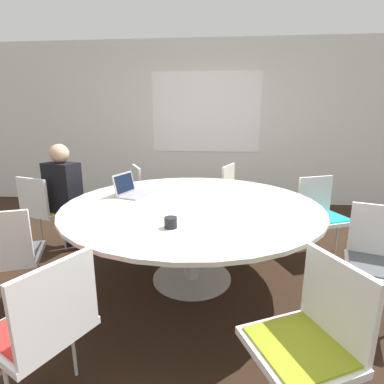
{
  "coord_description": "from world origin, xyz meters",
  "views": [
    {
      "loc": [
        0.23,
        -2.54,
        1.49
      ],
      "look_at": [
        0.0,
        0.0,
        0.85
      ],
      "focal_mm": 28.0,
      "sensor_mm": 36.0,
      "label": 1
    }
  ],
  "objects_px": {
    "person_0": "(64,190)",
    "chair_7": "(147,191)",
    "chair_4": "(380,256)",
    "coffee_cup": "(171,223)",
    "laptop": "(130,190)",
    "chair_0": "(44,206)",
    "chair_5": "(322,211)",
    "chair_3": "(311,333)",
    "chair_1": "(7,251)",
    "chair_6": "(237,191)",
    "chair_2": "(44,321)"
  },
  "relations": [
    {
      "from": "chair_3",
      "to": "chair_4",
      "type": "relative_size",
      "value": 1.0
    },
    {
      "from": "chair_3",
      "to": "coffee_cup",
      "type": "relative_size",
      "value": 9.64
    },
    {
      "from": "chair_4",
      "to": "person_0",
      "type": "relative_size",
      "value": 0.71
    },
    {
      "from": "chair_1",
      "to": "chair_4",
      "type": "distance_m",
      "value": 2.74
    },
    {
      "from": "chair_3",
      "to": "chair_4",
      "type": "height_order",
      "value": "same"
    },
    {
      "from": "chair_7",
      "to": "chair_2",
      "type": "bearing_deg",
      "value": -24.33
    },
    {
      "from": "person_0",
      "to": "laptop",
      "type": "relative_size",
      "value": 3.32
    },
    {
      "from": "chair_1",
      "to": "coffee_cup",
      "type": "height_order",
      "value": "chair_1"
    },
    {
      "from": "chair_1",
      "to": "chair_5",
      "type": "distance_m",
      "value": 2.94
    },
    {
      "from": "chair_4",
      "to": "coffee_cup",
      "type": "distance_m",
      "value": 1.53
    },
    {
      "from": "chair_2",
      "to": "coffee_cup",
      "type": "relative_size",
      "value": 9.64
    },
    {
      "from": "chair_3",
      "to": "laptop",
      "type": "bearing_deg",
      "value": 15.92
    },
    {
      "from": "chair_5",
      "to": "laptop",
      "type": "relative_size",
      "value": 2.36
    },
    {
      "from": "chair_2",
      "to": "chair_6",
      "type": "xyz_separation_m",
      "value": [
        1.09,
        2.73,
        0.0
      ]
    },
    {
      "from": "chair_2",
      "to": "chair_5",
      "type": "distance_m",
      "value": 2.76
    },
    {
      "from": "chair_3",
      "to": "laptop",
      "type": "xyz_separation_m",
      "value": [
        -1.29,
        1.52,
        0.28
      ]
    },
    {
      "from": "chair_0",
      "to": "chair_7",
      "type": "bearing_deg",
      "value": 57.24
    },
    {
      "from": "coffee_cup",
      "to": "chair_0",
      "type": "bearing_deg",
      "value": 145.29
    },
    {
      "from": "chair_2",
      "to": "chair_6",
      "type": "bearing_deg",
      "value": 5.35
    },
    {
      "from": "chair_3",
      "to": "chair_7",
      "type": "xyz_separation_m",
      "value": [
        -1.4,
        2.59,
        0.0
      ]
    },
    {
      "from": "chair_7",
      "to": "coffee_cup",
      "type": "bearing_deg",
      "value": -8.42
    },
    {
      "from": "chair_5",
      "to": "coffee_cup",
      "type": "height_order",
      "value": "chair_5"
    },
    {
      "from": "chair_0",
      "to": "chair_1",
      "type": "xyz_separation_m",
      "value": [
        0.36,
        -1.11,
        0.0
      ]
    },
    {
      "from": "person_0",
      "to": "laptop",
      "type": "bearing_deg",
      "value": -0.99
    },
    {
      "from": "chair_3",
      "to": "chair_7",
      "type": "relative_size",
      "value": 1.0
    },
    {
      "from": "chair_4",
      "to": "laptop",
      "type": "bearing_deg",
      "value": 2.4
    },
    {
      "from": "chair_5",
      "to": "laptop",
      "type": "distance_m",
      "value": 2.02
    },
    {
      "from": "chair_0",
      "to": "person_0",
      "type": "distance_m",
      "value": 0.32
    },
    {
      "from": "chair_5",
      "to": "chair_1",
      "type": "bearing_deg",
      "value": 2.54
    },
    {
      "from": "chair_5",
      "to": "chair_6",
      "type": "distance_m",
      "value": 1.15
    },
    {
      "from": "chair_4",
      "to": "chair_6",
      "type": "xyz_separation_m",
      "value": [
        -0.92,
        1.84,
        0.0
      ]
    },
    {
      "from": "chair_1",
      "to": "laptop",
      "type": "relative_size",
      "value": 2.36
    },
    {
      "from": "chair_3",
      "to": "chair_5",
      "type": "distance_m",
      "value": 2.04
    },
    {
      "from": "chair_0",
      "to": "laptop",
      "type": "relative_size",
      "value": 2.36
    },
    {
      "from": "chair_1",
      "to": "chair_7",
      "type": "distance_m",
      "value": 1.99
    },
    {
      "from": "chair_7",
      "to": "coffee_cup",
      "type": "xyz_separation_m",
      "value": [
        0.63,
        -1.9,
        0.27
      ]
    },
    {
      "from": "chair_0",
      "to": "person_0",
      "type": "bearing_deg",
      "value": 19.03
    },
    {
      "from": "chair_7",
      "to": "chair_1",
      "type": "bearing_deg",
      "value": -44.73
    },
    {
      "from": "person_0",
      "to": "chair_7",
      "type": "bearing_deg",
      "value": 65.71
    },
    {
      "from": "chair_6",
      "to": "coffee_cup",
      "type": "height_order",
      "value": "chair_6"
    },
    {
      "from": "laptop",
      "to": "chair_0",
      "type": "bearing_deg",
      "value": 93.47
    },
    {
      "from": "chair_6",
      "to": "chair_2",
      "type": "bearing_deg",
      "value": -0.07
    },
    {
      "from": "chair_3",
      "to": "chair_7",
      "type": "distance_m",
      "value": 2.94
    },
    {
      "from": "chair_5",
      "to": "laptop",
      "type": "xyz_separation_m",
      "value": [
        -1.96,
        -0.41,
        0.28
      ]
    },
    {
      "from": "chair_0",
      "to": "chair_1",
      "type": "height_order",
      "value": "same"
    },
    {
      "from": "chair_2",
      "to": "laptop",
      "type": "distance_m",
      "value": 1.57
    },
    {
      "from": "person_0",
      "to": "laptop",
      "type": "distance_m",
      "value": 0.88
    },
    {
      "from": "chair_4",
      "to": "chair_7",
      "type": "xyz_separation_m",
      "value": [
        -2.12,
        1.73,
        0.0
      ]
    },
    {
      "from": "laptop",
      "to": "chair_3",
      "type": "bearing_deg",
      "value": -121.03
    },
    {
      "from": "chair_5",
      "to": "chair_7",
      "type": "height_order",
      "value": "same"
    }
  ]
}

